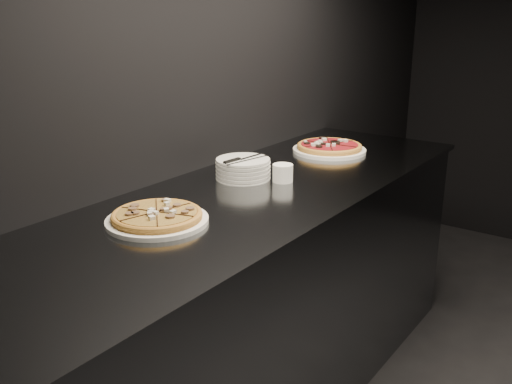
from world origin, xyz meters
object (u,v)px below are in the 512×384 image
Objects in this scene: plate_stack at (243,169)px; pizza_tomato at (329,148)px; pizza_mushroom at (157,217)px; cutlery at (242,159)px; counter at (252,303)px; ramekin at (283,173)px.

pizza_tomato is at bearing 83.46° from plate_stack.
pizza_mushroom is 0.56m from plate_stack.
cutlery reaches higher than pizza_mushroom.
plate_stack reaches higher than pizza_tomato.
pizza_tomato reaches higher than counter.
counter is at bearing -95.66° from ramekin.
pizza_tomato is at bearing 90.55° from pizza_mushroom.
pizza_tomato is at bearing 99.15° from ramekin.
ramekin reaches higher than counter.
pizza_tomato is 1.60× the size of plate_stack.
plate_stack is (-0.07, -0.59, 0.02)m from pizza_tomato.
pizza_tomato is (-0.01, 1.15, 0.00)m from pizza_mushroom.
plate_stack is 0.05m from cutlery.
plate_stack is 0.16m from ramekin.
pizza_mushroom is at bearing -97.58° from counter.
pizza_tomato is 0.60m from plate_stack.
pizza_mushroom is at bearing -97.00° from ramekin.
cutlery reaches higher than pizza_tomato.
ramekin is (0.15, 0.05, -0.00)m from plate_stack.
pizza_tomato is 0.54m from ramekin.
cutlery reaches higher than counter.
cutlery is (-0.07, 0.54, 0.06)m from pizza_mushroom.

